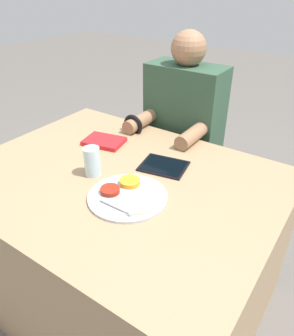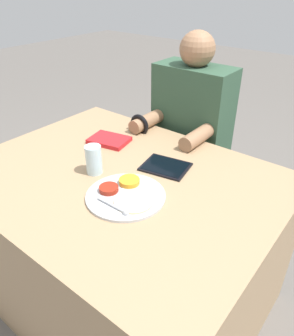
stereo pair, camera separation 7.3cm
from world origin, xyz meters
name	(u,v)px [view 2 (the right image)]	position (x,y,z in m)	size (l,w,h in m)	color
ground_plane	(125,292)	(0.00, 0.00, 0.00)	(12.00, 12.00, 0.00)	#605B56
dining_table	(122,241)	(0.00, 0.00, 0.35)	(1.24, 0.95, 0.71)	#9E7F5B
thali_tray	(125,195)	(0.12, -0.09, 0.71)	(0.29, 0.29, 0.03)	#B7BABF
red_notebook	(109,140)	(-0.23, 0.19, 0.71)	(0.20, 0.16, 0.02)	silver
tablet_device	(166,167)	(0.11, 0.16, 0.71)	(0.21, 0.18, 0.01)	black
person_diner	(189,150)	(-0.05, 0.62, 0.54)	(0.40, 0.41, 1.17)	black
drinking_glass	(94,160)	(-0.09, -0.04, 0.76)	(0.06, 0.06, 0.12)	silver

